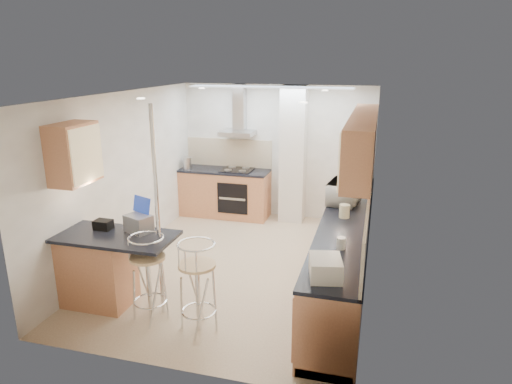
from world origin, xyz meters
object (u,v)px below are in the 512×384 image
(laptop, at_px, (139,223))
(bar_stool_end, at_px, (198,287))
(bread_bin, at_px, (325,268))
(microwave, at_px, (344,192))
(bar_stool_near, at_px, (149,279))

(laptop, bearing_deg, bar_stool_end, -2.19)
(laptop, xyz_separation_m, bread_bin, (2.32, -0.57, -0.03))
(bar_stool_end, xyz_separation_m, bread_bin, (1.40, -0.15, 0.49))
(microwave, height_order, bread_bin, microwave)
(microwave, xyz_separation_m, bar_stool_near, (-2.01, -2.21, -0.56))
(microwave, bearing_deg, bar_stool_near, 145.92)
(microwave, bearing_deg, laptop, 137.00)
(laptop, height_order, bar_stool_near, laptop)
(bar_stool_end, bearing_deg, laptop, 78.99)
(bar_stool_near, relative_size, bread_bin, 2.77)
(bar_stool_near, bearing_deg, microwave, 48.40)
(bar_stool_end, bearing_deg, bar_stool_near, 98.27)
(bread_bin, bearing_deg, microwave, 78.80)
(bar_stool_end, bearing_deg, microwave, -17.67)
(bread_bin, bearing_deg, laptop, 154.41)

